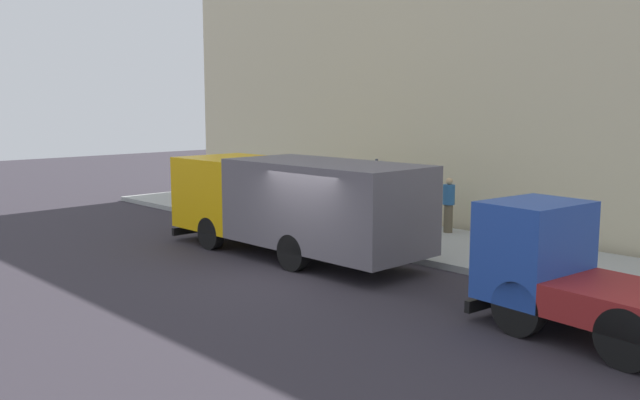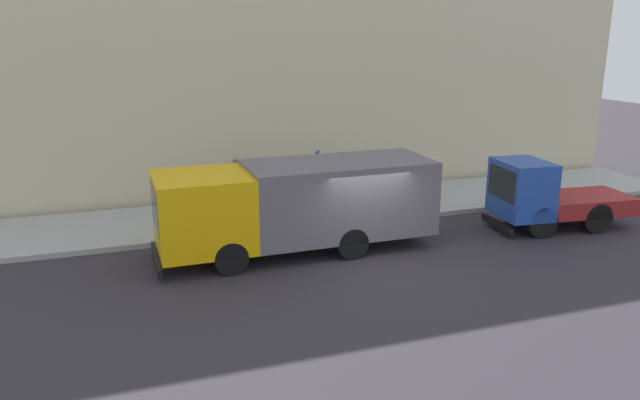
# 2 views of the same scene
# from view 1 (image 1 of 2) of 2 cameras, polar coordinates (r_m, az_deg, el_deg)

# --- Properties ---
(ground) EXTENTS (80.00, 80.00, 0.00)m
(ground) POSITION_cam_1_polar(r_m,az_deg,el_deg) (16.86, -1.67, -6.30)
(ground) COLOR #302B33
(sidewalk) EXTENTS (4.21, 30.00, 0.18)m
(sidewalk) POSITION_cam_1_polar(r_m,az_deg,el_deg) (20.51, 9.03, -3.55)
(sidewalk) COLOR #A4A6A3
(sidewalk) RESTS_ON ground
(building_facade) EXTENTS (0.50, 30.00, 9.93)m
(building_facade) POSITION_cam_1_polar(r_m,az_deg,el_deg) (22.23, 13.47, 9.87)
(building_facade) COLOR beige
(building_facade) RESTS_ON ground
(large_utility_truck) EXTENTS (2.64, 8.31, 2.68)m
(large_utility_truck) POSITION_cam_1_polar(r_m,az_deg,el_deg) (18.72, -2.33, -0.08)
(large_utility_truck) COLOR #F0AF0A
(large_utility_truck) RESTS_ON ground
(small_flatbed_truck) EXTENTS (2.39, 4.95, 2.36)m
(small_flatbed_truck) POSITION_cam_1_polar(r_m,az_deg,el_deg) (13.19, 20.76, -6.00)
(small_flatbed_truck) COLOR #2248A8
(small_flatbed_truck) RESTS_ON ground
(pedestrian_walking) EXTENTS (0.43, 0.43, 1.75)m
(pedestrian_walking) POSITION_cam_1_polar(r_m,az_deg,el_deg) (23.03, 6.02, 0.34)
(pedestrian_walking) COLOR black
(pedestrian_walking) RESTS_ON sidewalk
(pedestrian_standing) EXTENTS (0.52, 0.52, 1.72)m
(pedestrian_standing) POSITION_cam_1_polar(r_m,az_deg,el_deg) (21.63, 10.68, -0.31)
(pedestrian_standing) COLOR brown
(pedestrian_standing) RESTS_ON sidewalk
(street_sign_post) EXTENTS (0.44, 0.08, 2.48)m
(street_sign_post) POSITION_cam_1_polar(r_m,az_deg,el_deg) (19.16, 4.71, 0.42)
(street_sign_post) COLOR #4C5156
(street_sign_post) RESTS_ON sidewalk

